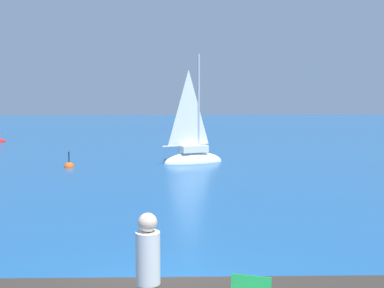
# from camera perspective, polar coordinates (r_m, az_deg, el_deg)

# --- Properties ---
(sailboat_near) EXTENTS (3.77, 2.41, 6.79)m
(sailboat_near) POSITION_cam_1_polar(r_m,az_deg,el_deg) (28.84, 0.11, -1.41)
(sailboat_near) COLOR white
(sailboat_near) RESTS_ON ground
(person_standing) EXTENTS (0.28, 0.28, 1.62)m
(person_standing) POSITION_cam_1_polar(r_m,az_deg,el_deg) (5.95, -4.98, -14.86)
(person_standing) COLOR gold
(person_standing) RESTS_ON shore_ledge
(marker_buoy) EXTENTS (0.56, 0.56, 1.13)m
(marker_buoy) POSITION_cam_1_polar(r_m,az_deg,el_deg) (27.96, -13.72, -2.56)
(marker_buoy) COLOR #EA5114
(marker_buoy) RESTS_ON ground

